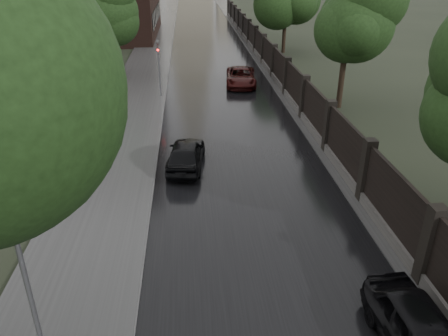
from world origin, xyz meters
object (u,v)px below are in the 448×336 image
(tree_left_far, at_px, (110,12))
(traffic_light, at_px, (159,64))
(hatchback_left, at_px, (186,154))
(car_right_near, at_px, (421,336))
(tree_right_c, at_px, (286,1))
(car_right_far, at_px, (241,77))
(tree_right_b, at_px, (348,30))
(lamp_post, at_px, (37,324))

(tree_left_far, xyz_separation_m, traffic_light, (3.70, -5.01, -2.84))
(hatchback_left, xyz_separation_m, car_right_near, (5.71, -11.40, 0.03))
(tree_left_far, distance_m, tree_right_c, 18.45)
(car_right_far, bearing_deg, traffic_light, -149.65)
(tree_right_c, xyz_separation_m, hatchback_left, (-10.08, -26.26, -4.27))
(tree_right_b, relative_size, hatchback_left, 1.76)
(tree_right_b, height_order, car_right_far, tree_right_b)
(tree_right_b, height_order, hatchback_left, tree_right_b)
(tree_right_c, height_order, lamp_post, tree_right_c)
(tree_right_b, height_order, tree_right_c, same)
(tree_right_c, relative_size, traffic_light, 1.75)
(tree_left_far, distance_m, traffic_light, 6.84)
(tree_right_c, relative_size, car_right_far, 1.47)
(tree_left_far, relative_size, car_right_far, 1.55)
(lamp_post, distance_m, traffic_light, 23.52)
(traffic_light, height_order, car_right_near, traffic_light)
(tree_right_c, height_order, car_right_near, tree_right_c)
(tree_right_c, relative_size, hatchback_left, 1.76)
(tree_right_b, bearing_deg, lamp_post, -122.18)
(car_right_far, bearing_deg, hatchback_left, -101.80)
(tree_right_b, relative_size, tree_right_c, 1.00)
(tree_right_c, distance_m, car_right_near, 38.15)
(tree_right_b, xyz_separation_m, tree_right_c, (0.00, 18.00, 0.00))
(tree_right_b, distance_m, car_right_far, 9.28)
(tree_left_far, bearing_deg, lamp_post, -84.79)
(tree_right_b, bearing_deg, traffic_light, 165.76)
(lamp_post, bearing_deg, traffic_light, 87.32)
(hatchback_left, bearing_deg, tree_right_b, -133.91)
(lamp_post, relative_size, traffic_light, 1.28)
(lamp_post, distance_m, car_right_far, 27.33)
(tree_left_far, height_order, lamp_post, tree_left_far)
(hatchback_left, height_order, car_right_near, car_right_near)
(traffic_light, bearing_deg, lamp_post, -92.68)
(lamp_post, bearing_deg, car_right_far, 74.95)
(tree_right_c, relative_size, car_right_near, 1.70)
(tree_right_c, distance_m, lamp_post, 40.67)
(tree_right_c, bearing_deg, car_right_near, -96.62)
(traffic_light, bearing_deg, tree_right_b, -14.24)
(tree_right_b, relative_size, car_right_near, 1.70)
(tree_right_c, bearing_deg, car_right_far, -115.55)
(lamp_post, height_order, traffic_light, lamp_post)
(traffic_light, bearing_deg, hatchback_left, -81.30)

